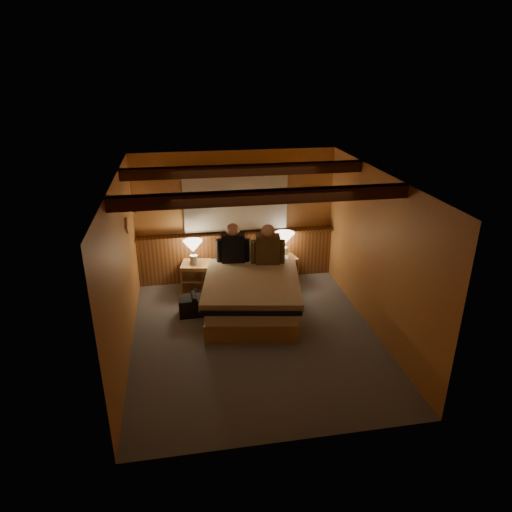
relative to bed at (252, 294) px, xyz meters
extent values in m
plane|color=#4D515B|center=(-0.07, -0.70, -0.33)|extent=(4.20, 4.20, 0.00)
plane|color=tan|center=(-0.07, -0.70, 2.07)|extent=(4.20, 4.20, 0.00)
plane|color=#C47C46|center=(-0.07, 1.40, 0.87)|extent=(3.60, 0.00, 3.60)
plane|color=#C47C46|center=(-1.87, -0.70, 0.87)|extent=(0.00, 4.20, 4.20)
plane|color=#C47C46|center=(1.73, -0.70, 0.87)|extent=(0.00, 4.20, 4.20)
plane|color=#C47C46|center=(-0.07, -2.80, 0.87)|extent=(3.60, 0.00, 3.60)
cube|color=brown|center=(-0.07, 1.34, 0.12)|extent=(3.60, 0.12, 0.90)
cube|color=brown|center=(-0.07, 1.28, 0.59)|extent=(3.60, 0.22, 0.04)
cylinder|color=#421D10|center=(-0.07, 1.32, 1.72)|extent=(2.10, 0.05, 0.05)
sphere|color=#421D10|center=(-1.12, 1.32, 1.72)|extent=(0.08, 0.08, 0.08)
sphere|color=#421D10|center=(0.98, 1.32, 1.72)|extent=(0.08, 0.08, 0.08)
cube|color=beige|center=(-0.07, 1.33, 1.17)|extent=(1.85, 0.08, 1.05)
cube|color=#421D10|center=(-0.07, -1.30, 1.98)|extent=(3.60, 0.15, 0.16)
cube|color=#421D10|center=(-0.07, 0.20, 1.98)|extent=(3.60, 0.15, 0.16)
cylinder|color=silver|center=(-1.81, 0.90, 1.42)|extent=(0.03, 0.55, 0.03)
torus|color=silver|center=(-1.78, 0.75, 1.30)|extent=(0.01, 0.21, 0.21)
torus|color=silver|center=(-1.78, 0.98, 1.30)|extent=(0.01, 0.21, 0.21)
cube|color=tan|center=(1.28, 1.38, 1.22)|extent=(0.30, 0.03, 0.25)
cube|color=#ECE5C2|center=(1.28, 1.37, 1.22)|extent=(0.24, 0.01, 0.19)
cube|color=#B1794B|center=(0.00, 0.02, -0.20)|extent=(1.68, 2.05, 0.28)
cube|color=white|center=(0.00, 0.02, 0.05)|extent=(1.63, 2.01, 0.22)
cube|color=black|center=(-0.04, -0.21, 0.19)|extent=(1.67, 1.70, 0.07)
cube|color=tan|center=(-0.02, -0.09, 0.25)|extent=(1.75, 1.89, 0.11)
cube|color=white|center=(-0.22, 0.78, 0.24)|extent=(0.60, 0.40, 0.15)
cube|color=white|center=(0.47, 0.66, 0.24)|extent=(0.60, 0.40, 0.15)
cube|color=#B1794B|center=(-0.84, 0.95, -0.07)|extent=(0.56, 0.52, 0.54)
cube|color=brown|center=(-0.88, 0.75, 0.04)|extent=(0.44, 0.10, 0.19)
cube|color=brown|center=(-0.88, 0.75, -0.17)|extent=(0.44, 0.10, 0.19)
cylinder|color=silver|center=(-0.88, 0.75, 0.04)|extent=(0.03, 0.03, 0.03)
cylinder|color=silver|center=(-0.88, 0.75, -0.17)|extent=(0.03, 0.03, 0.03)
cube|color=#B1794B|center=(0.77, 1.08, -0.09)|extent=(0.51, 0.48, 0.49)
cube|color=brown|center=(0.81, 0.90, 0.00)|extent=(0.39, 0.10, 0.17)
cube|color=brown|center=(0.81, 0.90, -0.19)|extent=(0.39, 0.10, 0.17)
cylinder|color=silver|center=(0.81, 0.90, 0.00)|extent=(0.04, 0.04, 0.03)
cylinder|color=silver|center=(0.81, 0.90, -0.19)|extent=(0.04, 0.04, 0.03)
cylinder|color=silver|center=(-0.88, 0.91, 0.28)|extent=(0.13, 0.13, 0.17)
cylinder|color=silver|center=(-0.88, 0.91, 0.40)|extent=(0.02, 0.02, 0.09)
cone|color=beige|center=(-0.88, 0.91, 0.54)|extent=(0.33, 0.33, 0.20)
cylinder|color=silver|center=(0.78, 1.10, 0.24)|extent=(0.14, 0.14, 0.18)
cylinder|color=silver|center=(0.78, 1.10, 0.36)|extent=(0.02, 0.02, 0.10)
cone|color=beige|center=(0.78, 1.10, 0.51)|extent=(0.36, 0.36, 0.22)
cube|color=black|center=(-0.21, 0.69, 0.54)|extent=(0.42, 0.27, 0.52)
cylinder|color=black|center=(-0.43, 0.71, 0.50)|extent=(0.12, 0.12, 0.41)
cylinder|color=black|center=(0.02, 0.66, 0.50)|extent=(0.12, 0.12, 0.41)
sphere|color=tan|center=(-0.21, 0.69, 0.87)|extent=(0.23, 0.23, 0.23)
cube|color=#49351D|center=(0.36, 0.52, 0.54)|extent=(0.43, 0.28, 0.52)
cylinder|color=#49351D|center=(0.13, 0.55, 0.50)|extent=(0.13, 0.13, 0.42)
cylinder|color=#49351D|center=(0.58, 0.49, 0.50)|extent=(0.13, 0.13, 0.42)
sphere|color=tan|center=(0.36, 0.52, 0.88)|extent=(0.23, 0.23, 0.23)
cube|color=black|center=(-0.92, 0.12, -0.18)|extent=(0.51, 0.31, 0.30)
cylinder|color=black|center=(-0.92, 0.12, -0.01)|extent=(0.09, 0.30, 0.08)
camera|label=1|loc=(-1.05, -6.44, 3.42)|focal=32.00mm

